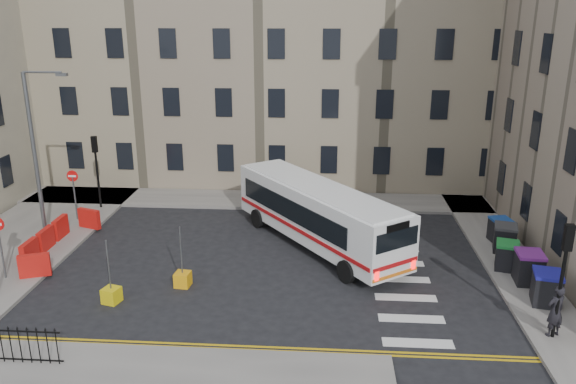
# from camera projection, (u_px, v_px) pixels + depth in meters

# --- Properties ---
(ground) EXTENTS (120.00, 120.00, 0.00)m
(ground) POSITION_uv_depth(u_px,v_px,m) (307.00, 264.00, 25.01)
(ground) COLOR black
(ground) RESTS_ON ground
(pavement_north) EXTENTS (36.00, 3.20, 0.15)m
(pavement_north) POSITION_uv_depth(u_px,v_px,m) (212.00, 199.00, 33.56)
(pavement_north) COLOR slate
(pavement_north) RESTS_ON ground
(pavement_east) EXTENTS (2.40, 26.00, 0.15)m
(pavement_east) POSITION_uv_depth(u_px,v_px,m) (489.00, 234.00, 28.18)
(pavement_east) COLOR slate
(pavement_east) RESTS_ON ground
(pavement_west) EXTENTS (6.00, 22.00, 0.15)m
(pavement_west) POSITION_uv_depth(u_px,v_px,m) (16.00, 245.00, 26.88)
(pavement_west) COLOR slate
(pavement_west) RESTS_ON ground
(terrace_north) EXTENTS (38.30, 10.80, 17.20)m
(terrace_north) POSITION_uv_depth(u_px,v_px,m) (213.00, 45.00, 37.57)
(terrace_north) COLOR gray
(terrace_north) RESTS_ON ground
(traffic_light_east) EXTENTS (0.28, 0.22, 4.10)m
(traffic_light_east) POSITION_uv_depth(u_px,v_px,m) (564.00, 264.00, 18.33)
(traffic_light_east) COLOR black
(traffic_light_east) RESTS_ON pavement_east
(traffic_light_nw) EXTENTS (0.28, 0.22, 4.10)m
(traffic_light_nw) POSITION_uv_depth(u_px,v_px,m) (96.00, 161.00, 31.12)
(traffic_light_nw) COLOR black
(traffic_light_nw) RESTS_ON pavement_west
(streetlamp) EXTENTS (0.50, 0.22, 8.14)m
(streetlamp) POSITION_uv_depth(u_px,v_px,m) (35.00, 154.00, 26.46)
(streetlamp) COLOR #595B5E
(streetlamp) RESTS_ON pavement_west
(no_entry_north) EXTENTS (0.60, 0.08, 3.00)m
(no_entry_north) POSITION_uv_depth(u_px,v_px,m) (73.00, 185.00, 29.49)
(no_entry_north) COLOR #595B5E
(no_entry_north) RESTS_ON pavement_west
(roadworks_barriers) EXTENTS (1.66, 6.26, 1.00)m
(roadworks_barriers) POSITION_uv_depth(u_px,v_px,m) (53.00, 239.00, 26.08)
(roadworks_barriers) COLOR red
(roadworks_barriers) RESTS_ON pavement_west
(bus) EXTENTS (8.39, 10.14, 2.94)m
(bus) POSITION_uv_depth(u_px,v_px,m) (317.00, 212.00, 26.52)
(bus) COLOR white
(bus) RESTS_ON ground
(wheelie_bin_a) EXTENTS (1.23, 1.35, 1.28)m
(wheelie_bin_a) POSITION_uv_depth(u_px,v_px,m) (546.00, 288.00, 21.18)
(wheelie_bin_a) COLOR black
(wheelie_bin_a) RESTS_ON pavement_east
(wheelie_bin_b) EXTENTS (1.14, 1.28, 1.32)m
(wheelie_bin_b) POSITION_uv_depth(u_px,v_px,m) (529.00, 267.00, 22.82)
(wheelie_bin_b) COLOR black
(wheelie_bin_b) RESTS_ON pavement_east
(wheelie_bin_c) EXTENTS (1.19, 1.29, 1.18)m
(wheelie_bin_c) POSITION_uv_depth(u_px,v_px,m) (507.00, 255.00, 24.11)
(wheelie_bin_c) COLOR black
(wheelie_bin_c) RESTS_ON pavement_east
(wheelie_bin_d) EXTENTS (1.25, 1.36, 1.26)m
(wheelie_bin_d) POSITION_uv_depth(u_px,v_px,m) (505.00, 238.00, 25.87)
(wheelie_bin_d) COLOR black
(wheelie_bin_d) RESTS_ON pavement_east
(wheelie_bin_e) EXTENTS (1.08, 1.19, 1.15)m
(wheelie_bin_e) POSITION_uv_depth(u_px,v_px,m) (500.00, 230.00, 26.97)
(wheelie_bin_e) COLOR black
(wheelie_bin_e) RESTS_ON pavement_east
(pedestrian) EXTENTS (0.80, 0.67, 1.87)m
(pedestrian) POSITION_uv_depth(u_px,v_px,m) (555.00, 311.00, 18.96)
(pedestrian) COLOR black
(pedestrian) RESTS_ON pavement_east
(bollard_yellow) EXTENTS (0.74, 0.74, 0.60)m
(bollard_yellow) POSITION_uv_depth(u_px,v_px,m) (112.00, 295.00, 21.65)
(bollard_yellow) COLOR #DABF0C
(bollard_yellow) RESTS_ON ground
(bollard_chevron) EXTENTS (0.66, 0.66, 0.60)m
(bollard_chevron) POSITION_uv_depth(u_px,v_px,m) (183.00, 279.00, 22.94)
(bollard_chevron) COLOR orange
(bollard_chevron) RESTS_ON ground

